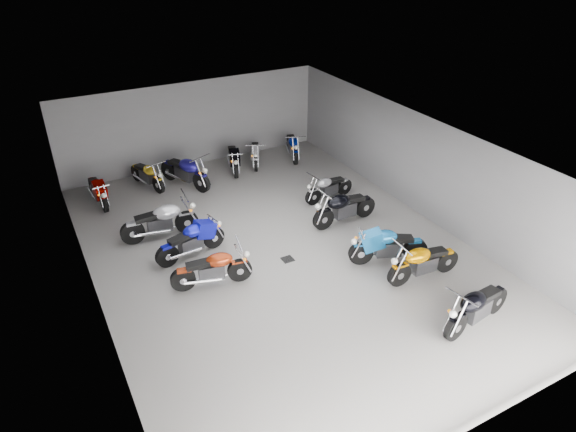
{
  "coord_description": "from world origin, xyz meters",
  "views": [
    {
      "loc": [
        -5.62,
        -10.92,
        8.23
      ],
      "look_at": [
        0.34,
        0.11,
        1.0
      ],
      "focal_mm": 32.0,
      "sensor_mm": 36.0,
      "label": 1
    }
  ],
  "objects_px": {
    "motorcycle_back_a": "(98,190)",
    "motorcycle_back_f": "(293,146)",
    "motorcycle_right_b": "(423,262)",
    "motorcycle_left_e": "(191,240)",
    "motorcycle_left_d": "(212,269)",
    "motorcycle_right_e": "(344,207)",
    "motorcycle_back_e": "(255,153)",
    "drain_grate": "(288,259)",
    "motorcycle_back_c": "(185,171)",
    "motorcycle_back_b": "(147,175)",
    "motorcycle_right_f": "(328,187)",
    "motorcycle_back_d": "(234,158)",
    "motorcycle_right_c": "(387,246)",
    "motorcycle_right_a": "(477,307)",
    "motorcycle_left_f": "(160,221)"
  },
  "relations": [
    {
      "from": "drain_grate",
      "to": "motorcycle_right_a",
      "type": "height_order",
      "value": "motorcycle_right_a"
    },
    {
      "from": "motorcycle_right_e",
      "to": "motorcycle_left_e",
      "type": "bearing_deg",
      "value": 82.85
    },
    {
      "from": "motorcycle_right_e",
      "to": "motorcycle_back_b",
      "type": "relative_size",
      "value": 1.17
    },
    {
      "from": "motorcycle_left_e",
      "to": "motorcycle_back_e",
      "type": "height_order",
      "value": "motorcycle_left_e"
    },
    {
      "from": "motorcycle_right_f",
      "to": "motorcycle_back_a",
      "type": "xyz_separation_m",
      "value": [
        -6.88,
        3.41,
        0.03
      ]
    },
    {
      "from": "motorcycle_left_d",
      "to": "motorcycle_right_e",
      "type": "xyz_separation_m",
      "value": [
        4.73,
        1.04,
        0.04
      ]
    },
    {
      "from": "motorcycle_left_d",
      "to": "motorcycle_right_c",
      "type": "relative_size",
      "value": 0.99
    },
    {
      "from": "drain_grate",
      "to": "motorcycle_right_c",
      "type": "distance_m",
      "value": 2.78
    },
    {
      "from": "motorcycle_right_f",
      "to": "motorcycle_back_b",
      "type": "distance_m",
      "value": 6.39
    },
    {
      "from": "motorcycle_right_a",
      "to": "motorcycle_back_d",
      "type": "distance_m",
      "value": 10.76
    },
    {
      "from": "motorcycle_left_e",
      "to": "motorcycle_back_f",
      "type": "relative_size",
      "value": 1.07
    },
    {
      "from": "motorcycle_left_d",
      "to": "motorcycle_back_c",
      "type": "relative_size",
      "value": 0.95
    },
    {
      "from": "motorcycle_right_a",
      "to": "motorcycle_back_e",
      "type": "distance_m",
      "value": 10.76
    },
    {
      "from": "motorcycle_back_c",
      "to": "drain_grate",
      "type": "bearing_deg",
      "value": 75.21
    },
    {
      "from": "motorcycle_back_a",
      "to": "motorcycle_back_f",
      "type": "relative_size",
      "value": 1.01
    },
    {
      "from": "motorcycle_left_e",
      "to": "motorcycle_right_f",
      "type": "relative_size",
      "value": 1.11
    },
    {
      "from": "drain_grate",
      "to": "motorcycle_right_e",
      "type": "xyz_separation_m",
      "value": [
        2.49,
        0.95,
        0.54
      ]
    },
    {
      "from": "motorcycle_left_d",
      "to": "motorcycle_left_e",
      "type": "xyz_separation_m",
      "value": [
        -0.03,
        1.53,
        0.0
      ]
    },
    {
      "from": "motorcycle_left_e",
      "to": "motorcycle_back_b",
      "type": "distance_m",
      "value": 4.9
    },
    {
      "from": "motorcycle_right_c",
      "to": "motorcycle_right_f",
      "type": "distance_m",
      "value": 3.93
    },
    {
      "from": "motorcycle_back_f",
      "to": "motorcycle_back_a",
      "type": "bearing_deg",
      "value": 22.18
    },
    {
      "from": "motorcycle_right_e",
      "to": "motorcycle_right_a",
      "type": "bearing_deg",
      "value": 179.29
    },
    {
      "from": "motorcycle_back_d",
      "to": "motorcycle_back_e",
      "type": "height_order",
      "value": "motorcycle_back_d"
    },
    {
      "from": "motorcycle_back_e",
      "to": "motorcycle_right_b",
      "type": "bearing_deg",
      "value": 118.8
    },
    {
      "from": "motorcycle_left_d",
      "to": "motorcycle_back_a",
      "type": "distance_m",
      "value": 6.24
    },
    {
      "from": "motorcycle_right_b",
      "to": "motorcycle_right_e",
      "type": "distance_m",
      "value": 3.4
    },
    {
      "from": "motorcycle_back_d",
      "to": "motorcycle_back_e",
      "type": "relative_size",
      "value": 1.11
    },
    {
      "from": "drain_grate",
      "to": "motorcycle_back_c",
      "type": "relative_size",
      "value": 0.14
    },
    {
      "from": "motorcycle_left_d",
      "to": "motorcycle_right_f",
      "type": "xyz_separation_m",
      "value": [
        5.15,
        2.59,
        -0.05
      ]
    },
    {
      "from": "motorcycle_back_e",
      "to": "drain_grate",
      "type": "bearing_deg",
      "value": 96.68
    },
    {
      "from": "motorcycle_right_e",
      "to": "motorcycle_back_f",
      "type": "bearing_deg",
      "value": -13.0
    },
    {
      "from": "motorcycle_right_b",
      "to": "motorcycle_left_e",
      "type": "bearing_deg",
      "value": 56.05
    },
    {
      "from": "motorcycle_back_f",
      "to": "motorcycle_back_e",
      "type": "bearing_deg",
      "value": 16.43
    },
    {
      "from": "motorcycle_back_f",
      "to": "motorcycle_back_b",
      "type": "bearing_deg",
      "value": 18.6
    },
    {
      "from": "motorcycle_left_e",
      "to": "motorcycle_right_f",
      "type": "distance_m",
      "value": 5.29
    },
    {
      "from": "motorcycle_right_b",
      "to": "motorcycle_back_d",
      "type": "distance_m",
      "value": 8.82
    },
    {
      "from": "motorcycle_left_f",
      "to": "motorcycle_back_a",
      "type": "distance_m",
      "value": 3.32
    },
    {
      "from": "motorcycle_back_e",
      "to": "motorcycle_back_a",
      "type": "bearing_deg",
      "value": 28.17
    },
    {
      "from": "motorcycle_right_a",
      "to": "motorcycle_right_c",
      "type": "xyz_separation_m",
      "value": [
        -0.2,
        3.04,
        -0.0
      ]
    },
    {
      "from": "motorcycle_right_f",
      "to": "motorcycle_back_b",
      "type": "height_order",
      "value": "motorcycle_back_b"
    },
    {
      "from": "motorcycle_right_e",
      "to": "motorcycle_right_c",
      "type": "bearing_deg",
      "value": 175.16
    },
    {
      "from": "motorcycle_right_b",
      "to": "motorcycle_back_e",
      "type": "xyz_separation_m",
      "value": [
        -0.7,
        8.76,
        -0.06
      ]
    },
    {
      "from": "motorcycle_back_a",
      "to": "motorcycle_back_d",
      "type": "distance_m",
      "value": 5.03
    },
    {
      "from": "motorcycle_left_f",
      "to": "motorcycle_back_a",
      "type": "height_order",
      "value": "motorcycle_left_f"
    },
    {
      "from": "motorcycle_right_e",
      "to": "motorcycle_back_d",
      "type": "height_order",
      "value": "motorcycle_right_e"
    },
    {
      "from": "motorcycle_right_c",
      "to": "motorcycle_back_a",
      "type": "height_order",
      "value": "motorcycle_right_c"
    },
    {
      "from": "motorcycle_right_f",
      "to": "motorcycle_back_d",
      "type": "xyz_separation_m",
      "value": [
        -1.86,
        3.73,
        0.04
      ]
    },
    {
      "from": "motorcycle_right_b",
      "to": "motorcycle_back_c",
      "type": "xyz_separation_m",
      "value": [
        -3.68,
        8.23,
        0.04
      ]
    },
    {
      "from": "motorcycle_left_d",
      "to": "motorcycle_left_e",
      "type": "distance_m",
      "value": 1.53
    },
    {
      "from": "motorcycle_left_f",
      "to": "motorcycle_left_d",
      "type": "bearing_deg",
      "value": 15.03
    }
  ]
}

